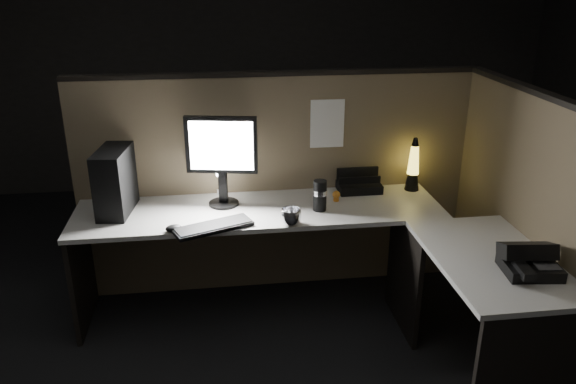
{
  "coord_description": "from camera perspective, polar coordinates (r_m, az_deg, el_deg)",
  "views": [
    {
      "loc": [
        -0.4,
        -2.63,
        2.13
      ],
      "look_at": [
        -0.0,
        0.35,
        0.93
      ],
      "focal_mm": 35.0,
      "sensor_mm": 36.0,
      "label": 1
    }
  ],
  "objects": [
    {
      "name": "travel_mug",
      "position": [
        3.47,
        3.25,
        -0.36
      ],
      "size": [
        0.09,
        0.09,
        0.19
      ],
      "primitive_type": "cylinder",
      "color": "black",
      "rests_on": "desk"
    },
    {
      "name": "pinned_paper",
      "position": [
        3.72,
        4.01,
        6.93
      ],
      "size": [
        0.23,
        0.0,
        0.32
      ],
      "primitive_type": "cube",
      "color": "white",
      "rests_on": "partition_back"
    },
    {
      "name": "monitor",
      "position": [
        3.5,
        -6.77,
        4.02
      ],
      "size": [
        0.44,
        0.19,
        0.57
      ],
      "rotation": [
        0.0,
        0.0,
        -0.18
      ],
      "color": "black",
      "rests_on": "desk"
    },
    {
      "name": "floor",
      "position": [
        3.41,
        0.87,
        -16.97
      ],
      "size": [
        6.0,
        6.0,
        0.0
      ],
      "primitive_type": "plane",
      "color": "black",
      "rests_on": "ground"
    },
    {
      "name": "room_shell",
      "position": [
        2.71,
        1.06,
        10.87
      ],
      "size": [
        6.0,
        6.0,
        6.0
      ],
      "color": "silver",
      "rests_on": "ground"
    },
    {
      "name": "keyboard",
      "position": [
        3.28,
        -7.59,
        -3.55
      ],
      "size": [
        0.48,
        0.31,
        0.02
      ],
      "primitive_type": "cube",
      "rotation": [
        0.0,
        0.0,
        0.38
      ],
      "color": "black",
      "rests_on": "desk"
    },
    {
      "name": "clip_lamp",
      "position": [
        3.68,
        -7.0,
        1.2
      ],
      "size": [
        0.04,
        0.16,
        0.2
      ],
      "color": "silver",
      "rests_on": "desk"
    },
    {
      "name": "partition_right",
      "position": [
        3.52,
        22.69,
        -3.19
      ],
      "size": [
        0.06,
        1.66,
        1.5
      ],
      "primitive_type": "cube",
      "color": "brown",
      "rests_on": "ground"
    },
    {
      "name": "desk_phone",
      "position": [
        3.03,
        23.23,
        -6.41
      ],
      "size": [
        0.29,
        0.29,
        0.16
      ],
      "rotation": [
        0.0,
        0.0,
        -0.11
      ],
      "color": "black",
      "rests_on": "desk"
    },
    {
      "name": "mouse",
      "position": [
        3.29,
        -11.57,
        -3.62
      ],
      "size": [
        0.11,
        0.09,
        0.04
      ],
      "primitive_type": "ellipsoid",
      "rotation": [
        0.0,
        0.0,
        0.3
      ],
      "color": "black",
      "rests_on": "desk"
    },
    {
      "name": "organizer",
      "position": [
        3.86,
        7.07,
        1.04
      ],
      "size": [
        0.29,
        0.25,
        0.22
      ],
      "rotation": [
        0.0,
        0.0,
        0.0
      ],
      "color": "black",
      "rests_on": "desk"
    },
    {
      "name": "pc_tower",
      "position": [
        3.57,
        -17.16,
        1.07
      ],
      "size": [
        0.22,
        0.4,
        0.4
      ],
      "primitive_type": "cube",
      "rotation": [
        0.0,
        0.0,
        -0.13
      ],
      "color": "black",
      "rests_on": "desk"
    },
    {
      "name": "desk",
      "position": [
        3.32,
        3.36,
        -6.11
      ],
      "size": [
        2.6,
        1.6,
        0.73
      ],
      "color": "#B9B6AF",
      "rests_on": "ground"
    },
    {
      "name": "steel_mug",
      "position": [
        3.29,
        0.28,
        -2.54
      ],
      "size": [
        0.16,
        0.16,
        0.1
      ],
      "primitive_type": "imported",
      "rotation": [
        0.0,
        0.0,
        -0.35
      ],
      "color": "silver",
      "rests_on": "desk"
    },
    {
      "name": "partition_back",
      "position": [
        3.84,
        -1.11,
        0.63
      ],
      "size": [
        2.66,
        0.06,
        1.5
      ],
      "primitive_type": "cube",
      "color": "brown",
      "rests_on": "ground"
    },
    {
      "name": "figurine",
      "position": [
        3.64,
        4.93,
        -0.27
      ],
      "size": [
        0.05,
        0.05,
        0.05
      ],
      "primitive_type": "sphere",
      "color": "orange",
      "rests_on": "desk"
    },
    {
      "name": "lava_lamp",
      "position": [
        3.87,
        12.59,
        2.35
      ],
      "size": [
        0.1,
        0.1,
        0.36
      ],
      "color": "black",
      "rests_on": "desk"
    }
  ]
}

